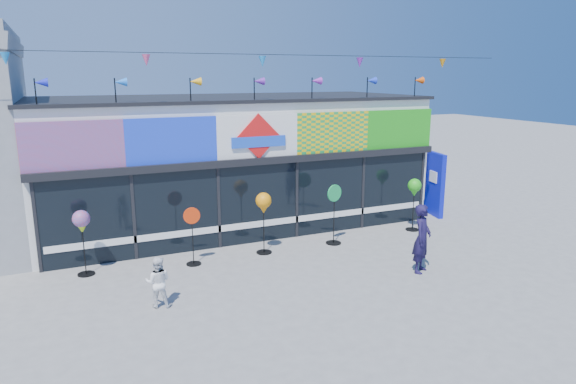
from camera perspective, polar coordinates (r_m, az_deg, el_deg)
ground at (r=12.21m, az=2.63°, el=-10.15°), size 80.00×80.00×0.00m
kite_shop at (r=16.97m, az=-6.36°, el=3.57°), size 16.00×5.70×5.31m
blue_sign at (r=18.38m, az=16.01°, el=0.85°), size 0.38×1.10×2.18m
spinner_0 at (r=13.25m, az=-21.96°, el=-3.27°), size 0.41×0.41×1.63m
spinner_1 at (r=13.33m, az=-10.56°, el=-4.68°), size 0.43×0.39×1.52m
spinner_2 at (r=13.81m, az=-2.73°, el=-1.45°), size 0.43×0.43×1.70m
spinner_3 at (r=14.74m, az=5.14°, el=-2.31°), size 0.49×0.44×1.75m
spinner_4 at (r=16.34m, az=13.87°, el=0.31°), size 0.42×0.42×1.65m
adult_man at (r=13.04m, az=14.67°, el=-5.03°), size 0.75×0.70×1.72m
child at (r=11.22m, az=-14.25°, el=-9.66°), size 0.61×0.47×1.10m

